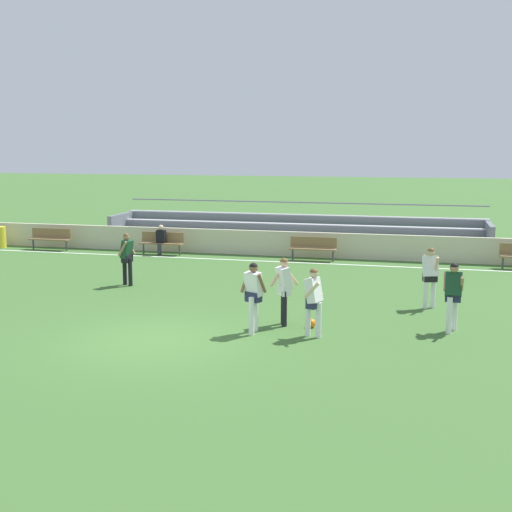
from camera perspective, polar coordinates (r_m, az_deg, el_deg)
ground_plane at (r=15.67m, az=-8.43°, el=-7.03°), size 160.00×160.00×0.00m
field_line_sideline at (r=25.79m, az=0.73°, el=-0.43°), size 44.00×0.12×0.01m
sideline_wall at (r=27.03m, az=1.39°, el=1.08°), size 48.00×0.16×0.99m
bleacher_stand at (r=28.96m, az=3.20°, el=2.11°), size 16.09×2.81×1.88m
bench_near_wall_gap at (r=29.84m, az=-16.96°, el=1.55°), size 1.80×0.40×0.90m
bench_near_bin at (r=25.97m, az=4.84°, el=0.82°), size 1.80×0.40×0.90m
bench_far_left at (r=27.61m, az=-7.94°, el=1.27°), size 1.80×0.40×0.90m
trash_bin at (r=31.17m, az=-20.78°, el=1.50°), size 0.49×0.49×0.91m
spectator_seated at (r=27.48m, az=-8.03°, el=1.56°), size 0.36×0.42×1.21m
player_white_dropping_back at (r=15.57m, az=4.88°, el=-3.43°), size 0.44×0.61×1.62m
player_white_pressing_high at (r=16.54m, az=2.38°, el=-2.48°), size 0.68×0.50×1.68m
player_white_on_ball at (r=18.84m, az=14.49°, el=-1.34°), size 0.47×0.51×1.67m
player_dark_wide_right at (r=16.58m, az=16.30°, el=-2.86°), size 0.45×0.64×1.67m
player_white_overlapping at (r=15.81m, az=-0.22°, el=-3.00°), size 0.62×0.49×1.69m
player_dark_trailing_run at (r=21.60m, az=-10.83°, el=0.14°), size 0.45×0.50×1.67m
soccer_ball at (r=16.55m, az=4.68°, el=-5.67°), size 0.22×0.22×0.22m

